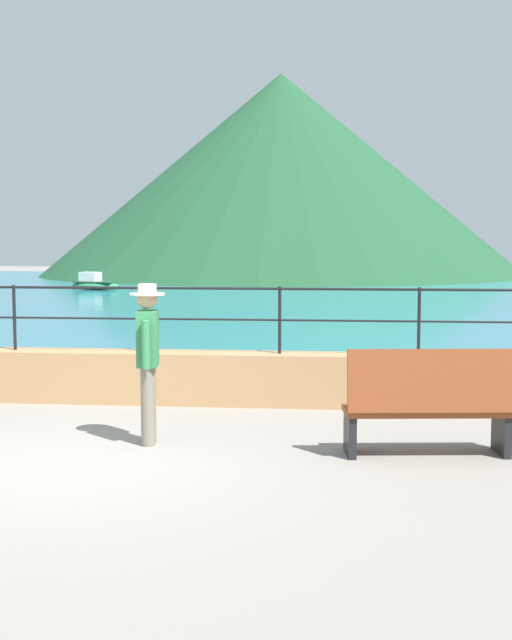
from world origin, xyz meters
TOP-DOWN VIEW (x-y plane):
  - ground_plane at (0.00, 0.00)m, footprint 120.00×120.00m
  - promenade_wall at (0.00, 3.20)m, footprint 20.00×0.56m
  - railing at (0.00, 3.20)m, footprint 18.44×0.04m
  - lake_water at (0.00, 25.84)m, footprint 64.00×44.32m
  - hill_main at (-1.14, 44.90)m, footprint 29.79×29.79m
  - bench_far at (3.56, 0.63)m, footprint 1.75×0.75m
  - person_walking at (0.58, 0.89)m, footprint 0.38×0.57m
  - boat_0 at (-8.01, 27.61)m, footprint 2.46×1.49m

SIDE VIEW (x-z plane):
  - ground_plane at x=0.00m, z-range 0.00..0.00m
  - lake_water at x=0.00m, z-range 0.00..0.06m
  - boat_0 at x=-8.01m, z-range -0.05..0.71m
  - promenade_wall at x=0.00m, z-range 0.00..0.70m
  - bench_far at x=3.56m, z-range -0.01..1.12m
  - person_walking at x=0.58m, z-range 0.10..1.85m
  - railing at x=0.00m, z-range 0.87..1.77m
  - hill_main at x=-1.14m, z-range 0.00..12.43m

